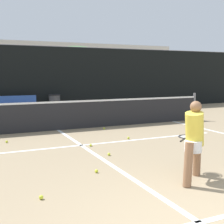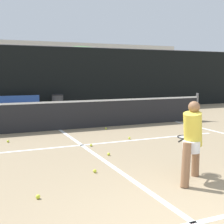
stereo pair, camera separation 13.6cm
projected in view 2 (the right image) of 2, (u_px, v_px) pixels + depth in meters
court_baseline_near at (194, 223)px, 3.86m from camera, size 11.00×0.10×0.01m
court_service_line at (82, 145)px, 8.04m from camera, size 8.25×0.10×0.01m
court_center_mark at (97, 156)px, 7.03m from camera, size 0.10×6.94×0.01m
net at (60, 115)px, 10.13m from camera, size 11.09×0.09×1.07m
fence_back at (34, 79)px, 14.55m from camera, size 24.00×0.06×3.13m
player_practicing at (192, 138)px, 5.33m from camera, size 0.87×1.04×1.38m
tennis_ball_scattered_0 at (95, 171)px, 5.82m from camera, size 0.07×0.07×0.07m
tennis_ball_scattered_1 at (109, 154)px, 7.03m from camera, size 0.07×0.07×0.07m
tennis_ball_scattered_3 at (129, 138)px, 8.78m from camera, size 0.07×0.07×0.07m
tennis_ball_scattered_5 at (106, 128)px, 10.29m from camera, size 0.07×0.07×0.07m
tennis_ball_scattered_6 at (38, 197)px, 4.61m from camera, size 0.07×0.07×0.07m
tennis_ball_scattered_8 at (8, 141)px, 8.36m from camera, size 0.07×0.07×0.07m
tennis_ball_scattered_9 at (91, 145)px, 7.92m from camera, size 0.07×0.07×0.07m
courtside_bench at (18, 104)px, 13.74m from camera, size 1.87×0.38×0.86m
trash_bin at (58, 104)px, 14.58m from camera, size 0.54×0.54×0.86m
parked_car at (21, 95)px, 17.96m from camera, size 1.61×4.39×1.41m
tree_west at (80, 54)px, 19.42m from camera, size 2.98×2.98×3.51m
building_far at (5, 67)px, 29.26m from camera, size 36.00×2.40×4.82m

